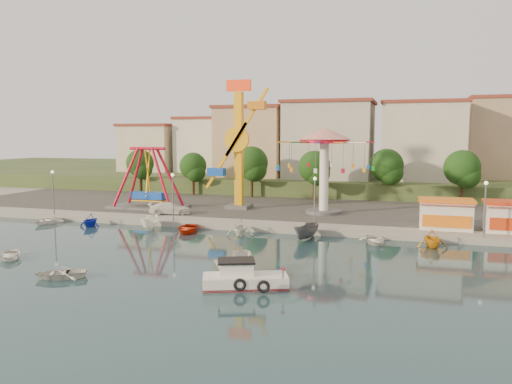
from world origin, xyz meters
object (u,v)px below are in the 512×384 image
at_px(cabin_motorboat, 243,279).
at_px(van, 170,208).
at_px(rowboat_a, 10,255).
at_px(wave_swinger, 324,151).
at_px(pirate_ship_ride, 148,179).
at_px(skiff, 234,265).
at_px(kamikaze_tower, 240,148).

height_order(cabin_motorboat, van, van).
xyz_separation_m(cabin_motorboat, rowboat_a, (-20.71, 1.65, -0.18)).
bearing_deg(wave_swinger, pirate_ship_ride, -174.40).
relative_size(rowboat_a, skiff, 0.76).
bearing_deg(wave_swinger, rowboat_a, -127.21).
relative_size(wave_swinger, cabin_motorboat, 1.94).
xyz_separation_m(kamikaze_tower, wave_swinger, (10.90, -0.53, -0.33)).
bearing_deg(rowboat_a, cabin_motorboat, -43.72).
relative_size(kamikaze_tower, wave_swinger, 1.42).
distance_m(wave_swinger, skiff, 28.47).
bearing_deg(cabin_motorboat, kamikaze_tower, 87.67).
distance_m(rowboat_a, van, 22.02).
distance_m(pirate_ship_ride, cabin_motorboat, 35.45).
relative_size(cabin_motorboat, van, 1.21).
distance_m(pirate_ship_ride, skiff, 32.93).
bearing_deg(skiff, pirate_ship_ride, 137.89).
bearing_deg(pirate_ship_ride, skiff, -50.36).
distance_m(pirate_ship_ride, rowboat_a, 26.02).
xyz_separation_m(pirate_ship_ride, rowboat_a, (1.58, -25.65, -4.04)).
xyz_separation_m(cabin_motorboat, van, (-17.20, 23.36, 0.79)).
relative_size(skiff, van, 0.90).
xyz_separation_m(wave_swinger, cabin_motorboat, (-0.45, -29.53, -7.67)).
height_order(kamikaze_tower, van, kamikaze_tower).
bearing_deg(skiff, kamikaze_tower, 116.16).
distance_m(skiff, van, 26.51).
xyz_separation_m(pirate_ship_ride, van, (5.09, -3.93, -3.08)).
bearing_deg(rowboat_a, skiff, -37.87).
height_order(pirate_ship_ride, wave_swinger, wave_swinger).
distance_m(pirate_ship_ride, wave_swinger, 23.17).
relative_size(wave_swinger, van, 2.35).
bearing_deg(kamikaze_tower, pirate_ship_ride, -166.87).
xyz_separation_m(pirate_ship_ride, cabin_motorboat, (22.29, -27.30, -3.87)).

